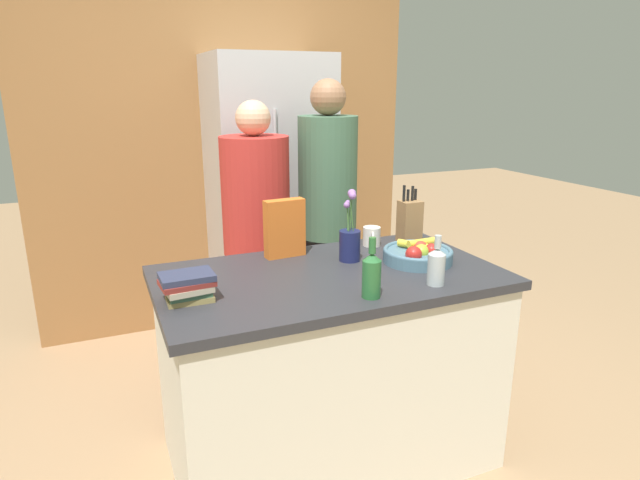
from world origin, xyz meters
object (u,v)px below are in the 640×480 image
object	(u,v)px
book_stack	(188,286)
person_in_blue	(328,212)
person_at_sink	(257,231)
refrigerator	(270,200)
fruit_bowl	(418,254)
flower_vase	(350,241)
bottle_vinegar	(372,274)
cereal_box	(285,228)
coffee_mug	(372,236)
knife_block	(410,221)
bottle_oil	(436,265)

from	to	relation	value
book_stack	person_in_blue	bearing A→B (deg)	42.80
person_at_sink	refrigerator	bearing A→B (deg)	94.09
fruit_bowl	flower_vase	bearing A→B (deg)	152.07
flower_vase	person_at_sink	world-z (taller)	person_at_sink
flower_vase	bottle_vinegar	size ratio (longest dim) A/B	1.41
fruit_bowl	person_at_sink	size ratio (longest dim) A/B	0.19
book_stack	person_at_sink	world-z (taller)	person_at_sink
cereal_box	coffee_mug	world-z (taller)	cereal_box
coffee_mug	book_stack	bearing A→B (deg)	-159.51
refrigerator	person_in_blue	size ratio (longest dim) A/B	1.09
knife_block	bottle_oil	size ratio (longest dim) A/B	1.44
flower_vase	person_at_sink	bearing A→B (deg)	108.44
person_at_sink	coffee_mug	bearing A→B (deg)	-21.98
bottle_oil	book_stack	bearing A→B (deg)	166.98
fruit_bowl	bottle_vinegar	bearing A→B (deg)	-144.25
cereal_box	person_at_sink	world-z (taller)	person_at_sink
cereal_box	person_in_blue	bearing A→B (deg)	49.19
bottle_vinegar	person_in_blue	world-z (taller)	person_in_blue
knife_block	cereal_box	distance (m)	0.66
knife_block	book_stack	size ratio (longest dim) A/B	1.47
cereal_box	book_stack	world-z (taller)	cereal_box
refrigerator	fruit_bowl	world-z (taller)	refrigerator
coffee_mug	book_stack	size ratio (longest dim) A/B	0.60
book_stack	bottle_oil	xyz separation A→B (m)	(0.95, -0.22, 0.02)
flower_vase	coffee_mug	distance (m)	0.27
fruit_bowl	flower_vase	xyz separation A→B (m)	(-0.27, 0.15, 0.05)
fruit_bowl	cereal_box	distance (m)	0.62
fruit_bowl	bottle_vinegar	xyz separation A→B (m)	(-0.40, -0.28, 0.05)
refrigerator	book_stack	xyz separation A→B (m)	(-0.80, -1.50, 0.03)
refrigerator	flower_vase	xyz separation A→B (m)	(-0.04, -1.30, 0.07)
refrigerator	person_in_blue	distance (m)	0.63
cereal_box	bottle_oil	distance (m)	0.73
cereal_box	bottle_vinegar	xyz separation A→B (m)	(0.13, -0.61, -0.04)
person_at_sink	person_in_blue	world-z (taller)	person_in_blue
fruit_bowl	person_in_blue	world-z (taller)	person_in_blue
knife_block	cereal_box	size ratio (longest dim) A/B	1.09
book_stack	knife_block	bearing A→B (deg)	16.27
knife_block	bottle_vinegar	distance (m)	0.78
knife_block	flower_vase	distance (m)	0.44
cereal_box	coffee_mug	xyz separation A→B (m)	(0.46, -0.01, -0.09)
knife_block	coffee_mug	size ratio (longest dim) A/B	2.44
book_stack	bottle_vinegar	world-z (taller)	bottle_vinegar
refrigerator	person_at_sink	world-z (taller)	refrigerator
refrigerator	fruit_bowl	distance (m)	1.47
knife_block	person_in_blue	bearing A→B (deg)	111.24
flower_vase	coffee_mug	size ratio (longest dim) A/B	2.72
flower_vase	bottle_vinegar	bearing A→B (deg)	-105.66
bottle_oil	person_at_sink	size ratio (longest dim) A/B	0.13
book_stack	flower_vase	bearing A→B (deg)	14.30
flower_vase	book_stack	xyz separation A→B (m)	(-0.76, -0.19, -0.04)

